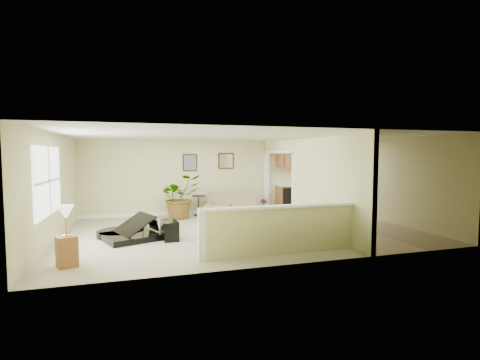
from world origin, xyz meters
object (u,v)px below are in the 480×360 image
object	(u,v)px
palm_plant	(180,197)
piano_bench	(169,230)
small_plant	(263,208)
loveseat	(231,205)
accent_table	(199,203)
piano	(132,216)
lamp_stand	(67,241)

from	to	relation	value
palm_plant	piano_bench	bearing A→B (deg)	-101.71
palm_plant	small_plant	world-z (taller)	palm_plant
loveseat	accent_table	world-z (taller)	loveseat
piano	palm_plant	size ratio (longest dim) A/B	1.21
lamp_stand	palm_plant	bearing A→B (deg)	59.51
accent_table	lamp_stand	xyz separation A→B (m)	(-3.17, -4.62, 0.04)
loveseat	palm_plant	world-z (taller)	palm_plant
accent_table	small_plant	xyz separation A→B (m)	(2.17, -0.33, -0.21)
palm_plant	accent_table	bearing A→B (deg)	29.22
piano	piano_bench	bearing A→B (deg)	-46.86
loveseat	palm_plant	xyz separation A→B (m)	(-1.67, 0.03, 0.32)
piano	palm_plant	xyz separation A→B (m)	(1.42, 2.31, 0.16)
piano_bench	lamp_stand	size ratio (longest dim) A/B	0.61
piano_bench	lamp_stand	bearing A→B (deg)	-141.60
accent_table	loveseat	bearing A→B (deg)	-21.80
piano_bench	lamp_stand	xyz separation A→B (m)	(-1.94, -1.54, 0.24)
palm_plant	loveseat	bearing A→B (deg)	-1.12
small_plant	lamp_stand	distance (m)	6.85
piano	accent_table	bearing A→B (deg)	30.64
piano	small_plant	world-z (taller)	piano
palm_plant	lamp_stand	bearing A→B (deg)	-120.49
loveseat	lamp_stand	bearing A→B (deg)	-115.08
piano	accent_table	xyz separation A→B (m)	(2.08, 2.68, -0.10)
palm_plant	piano	bearing A→B (deg)	-121.54
piano	loveseat	bearing A→B (deg)	14.88
piano_bench	accent_table	distance (m)	3.33
accent_table	lamp_stand	size ratio (longest dim) A/B	0.60
loveseat	accent_table	bearing A→B (deg)	177.77
piano	accent_table	distance (m)	3.39
piano	small_plant	size ratio (longest dim) A/B	3.67
accent_table	palm_plant	world-z (taller)	palm_plant
lamp_stand	piano	bearing A→B (deg)	60.80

